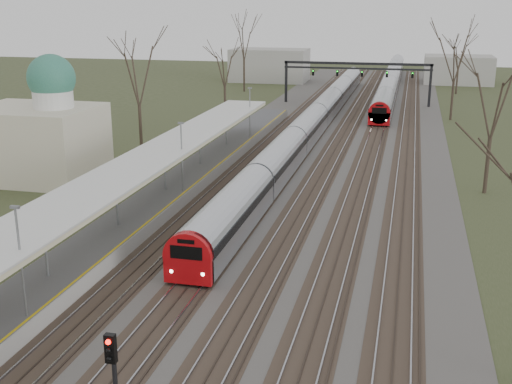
% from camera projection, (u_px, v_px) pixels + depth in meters
% --- Properties ---
extents(track_bed, '(24.00, 160.00, 0.22)m').
position_uv_depth(track_bed, '(329.00, 148.00, 64.71)').
color(track_bed, '#474442').
rests_on(track_bed, ground).
extents(platform, '(3.50, 69.00, 1.00)m').
position_uv_depth(platform, '(182.00, 184.00, 50.38)').
color(platform, '#9E9B93').
rests_on(platform, ground).
extents(canopy, '(4.10, 50.00, 3.11)m').
position_uv_depth(canopy, '(159.00, 154.00, 45.20)').
color(canopy, slate).
rests_on(canopy, platform).
extents(dome_building, '(10.00, 8.00, 10.30)m').
position_uv_depth(dome_building, '(38.00, 135.00, 52.79)').
color(dome_building, beige).
rests_on(dome_building, ground).
extents(signal_gantry, '(21.00, 0.59, 6.08)m').
position_uv_depth(signal_gantry, '(357.00, 71.00, 91.29)').
color(signal_gantry, black).
rests_on(signal_gantry, ground).
extents(tree_west_far, '(5.50, 5.50, 11.33)m').
position_uv_depth(tree_west_far, '(138.00, 71.00, 59.83)').
color(tree_west_far, '#2D231C').
rests_on(tree_west_far, ground).
extents(tree_east_far, '(5.00, 5.00, 10.30)m').
position_uv_depth(tree_east_far, '(494.00, 99.00, 47.45)').
color(tree_east_far, '#2D231C').
rests_on(tree_east_far, ground).
extents(train_near, '(2.62, 90.21, 3.05)m').
position_uv_depth(train_near, '(317.00, 117.00, 74.33)').
color(train_near, '#B4B8BF').
rests_on(train_near, ground).
extents(train_far, '(2.62, 75.21, 3.05)m').
position_uv_depth(train_far, '(391.00, 80.00, 110.02)').
color(train_far, '#B4B8BF').
rests_on(train_far, ground).
extents(signal_post, '(0.35, 0.45, 4.10)m').
position_uv_depth(signal_post, '(113.00, 371.00, 20.68)').
color(signal_post, black).
rests_on(signal_post, ground).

